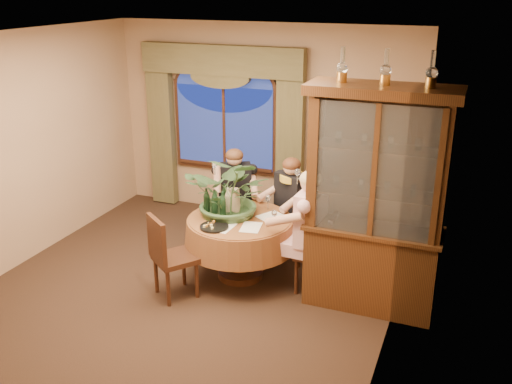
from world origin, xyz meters
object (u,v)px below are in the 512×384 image
at_px(dining_table, 240,248).
at_px(chair_back, 241,210).
at_px(chair_back_right, 303,224).
at_px(oil_lamp_right, 432,69).
at_px(chair_right, 316,251).
at_px(stoneware_vase, 234,201).
at_px(person_pink, 311,234).
at_px(chair_front_left, 175,256).
at_px(person_scarf, 292,208).
at_px(wine_bottle_3, 223,206).
at_px(person_back, 235,197).
at_px(wine_bottle_4, 207,202).
at_px(wine_bottle_1, 228,201).
at_px(oil_lamp_center, 386,67).
at_px(oil_lamp_left, 342,65).
at_px(china_cabinet, 375,202).
at_px(olive_bowl, 243,218).
at_px(wine_bottle_2, 215,203).
at_px(centerpiece_plant, 232,162).
at_px(wine_bottle_0, 225,197).

height_order(dining_table, chair_back, chair_back).
height_order(chair_back_right, chair_back, same).
xyz_separation_m(oil_lamp_right, chair_right, (-1.05, 0.11, -2.08)).
relative_size(dining_table, stoneware_vase, 4.40).
xyz_separation_m(oil_lamp_right, person_pink, (-1.09, 0.02, -1.84)).
relative_size(chair_front_left, person_pink, 0.66).
height_order(chair_back, person_scarf, person_scarf).
distance_m(person_pink, wine_bottle_3, 1.06).
xyz_separation_m(chair_front_left, person_back, (0.08, 1.46, 0.19)).
height_order(person_pink, wine_bottle_3, person_pink).
distance_m(dining_table, chair_back, 0.92).
bearing_deg(dining_table, chair_back_right, 51.28).
bearing_deg(wine_bottle_4, wine_bottle_1, 24.96).
distance_m(dining_table, oil_lamp_center, 2.67).
bearing_deg(oil_lamp_left, china_cabinet, 0.00).
bearing_deg(olive_bowl, chair_front_left, -130.91).
bearing_deg(oil_lamp_center, olive_bowl, 178.24).
height_order(dining_table, oil_lamp_left, oil_lamp_left).
bearing_deg(wine_bottle_2, oil_lamp_center, -0.64).
relative_size(oil_lamp_left, chair_right, 0.35).
xyz_separation_m(oil_lamp_left, wine_bottle_1, (-1.30, 0.13, -1.64)).
distance_m(china_cabinet, olive_bowl, 1.55).
bearing_deg(oil_lamp_right, wine_bottle_4, 179.32).
relative_size(dining_table, wine_bottle_2, 3.95).
xyz_separation_m(oil_lamp_center, centerpiece_plant, (-1.67, 0.16, -1.17)).
bearing_deg(wine_bottle_0, oil_lamp_right, -6.32).
bearing_deg(chair_front_left, wine_bottle_3, 97.53).
height_order(person_pink, centerpiece_plant, centerpiece_plant).
height_order(dining_table, wine_bottle_1, wine_bottle_1).
bearing_deg(chair_front_left, oil_lamp_center, 52.93).
distance_m(chair_right, olive_bowl, 0.91).
bearing_deg(olive_bowl, person_scarf, 65.53).
xyz_separation_m(chair_front_left, stoneware_vase, (0.37, 0.80, 0.42)).
height_order(olive_bowl, wine_bottle_3, wine_bottle_3).
height_order(olive_bowl, wine_bottle_4, wine_bottle_4).
bearing_deg(stoneware_vase, person_scarf, 48.40).
relative_size(stoneware_vase, wine_bottle_1, 0.90).
relative_size(china_cabinet, person_scarf, 1.81).
bearing_deg(chair_back, centerpiece_plant, 83.73).
distance_m(oil_lamp_center, wine_bottle_2, 2.46).
bearing_deg(china_cabinet, oil_lamp_left, 180.00).
bearing_deg(wine_bottle_2, person_pink, 0.21).
bearing_deg(wine_bottle_3, wine_bottle_0, 109.34).
height_order(person_pink, person_back, person_pink).
distance_m(dining_table, wine_bottle_2, 0.62).
distance_m(person_back, wine_bottle_2, 0.90).
xyz_separation_m(china_cabinet, person_scarf, (-1.15, 0.80, -0.53)).
bearing_deg(chair_back_right, oil_lamp_left, 165.25).
height_order(chair_front_left, wine_bottle_2, wine_bottle_2).
xyz_separation_m(dining_table, person_pink, (0.87, -0.05, 0.35)).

